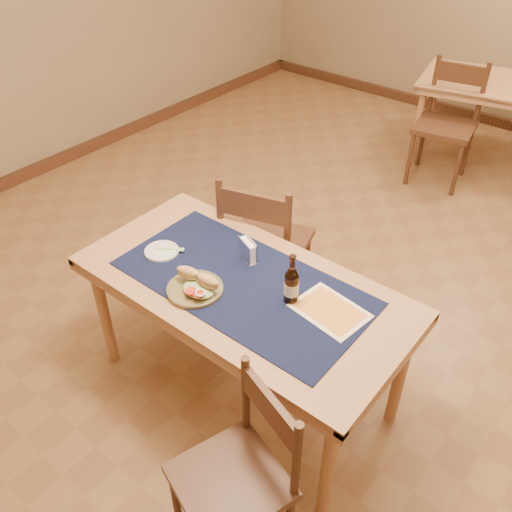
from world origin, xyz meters
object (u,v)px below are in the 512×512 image
Objects in this scene: sandwich_plate at (196,286)px; napkin_holder at (247,250)px; chair_main_near at (239,474)px; beer_bottle at (291,284)px; chair_main_far at (264,244)px; main_table at (243,296)px.

napkin_holder reaches higher than sandwich_plate.
beer_bottle is at bearing 110.39° from chair_main_near.
chair_main_far is at bearing 104.11° from sandwich_plate.
chair_main_near is 1.02m from napkin_holder.
beer_bottle reaches higher than main_table.
main_table is at bearing -57.88° from napkin_holder.
main_table is at bearing -170.67° from beer_bottle.
beer_bottle is (-0.24, 0.65, 0.40)m from chair_main_near.
sandwich_plate is at bearing -124.91° from main_table.
main_table is 6.37× the size of beer_bottle.
chair_main_far reaches higher than chair_main_near.
napkin_holder is at bearing -62.13° from chair_main_far.
chair_main_near is at bearing -55.58° from chair_main_far.
napkin_holder is at bearing 84.77° from sandwich_plate.
chair_main_near is at bearing -35.13° from sandwich_plate.
sandwich_plate is at bearing 144.87° from chair_main_near.
chair_main_far is 3.79× the size of sandwich_plate.
napkin_holder is (0.03, 0.33, 0.03)m from sandwich_plate.
main_table is 0.65m from chair_main_far.
chair_main_far is (-0.31, 0.56, -0.15)m from main_table.
napkin_holder is (-0.58, 0.76, 0.36)m from chair_main_near.
napkin_holder is (-0.09, 0.15, 0.14)m from main_table.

